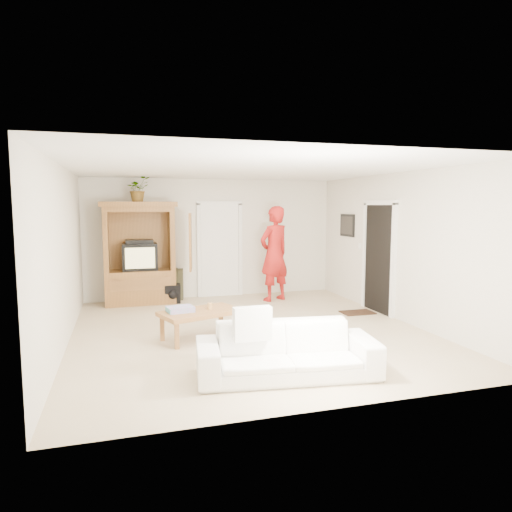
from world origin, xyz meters
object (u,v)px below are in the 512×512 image
at_px(armoire, 141,260).
at_px(man, 274,254).
at_px(coffee_table, 200,314).
at_px(sofa, 287,351).

height_order(armoire, man, armoire).
relative_size(armoire, coffee_table, 1.58).
bearing_deg(armoire, coffee_table, -75.52).
xyz_separation_m(armoire, man, (2.73, -0.50, 0.10)).
distance_m(armoire, coffee_table, 3.02).
relative_size(armoire, sofa, 0.99).
distance_m(man, sofa, 4.43).
xyz_separation_m(sofa, coffee_table, (-0.74, 1.81, 0.07)).
relative_size(sofa, coffee_table, 1.60).
bearing_deg(armoire, man, -10.40).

